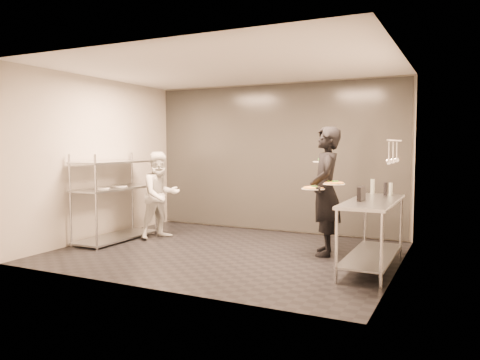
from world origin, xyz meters
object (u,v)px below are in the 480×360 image
at_px(salad_plate, 322,161).
at_px(bottle_green, 373,186).
at_px(prep_counter, 372,222).
at_px(chef, 160,195).
at_px(bottle_dark, 386,189).
at_px(pos_monitor, 361,194).
at_px(pizza_plate_near, 313,188).
at_px(bottle_clear, 391,189).
at_px(pass_rack, 116,196).
at_px(waiter, 325,191).
at_px(pizza_plate_far, 334,183).

relative_size(salad_plate, bottle_green, 1.35).
xyz_separation_m(prep_counter, salad_plate, (-0.90, 0.76, 0.78)).
bearing_deg(chef, bottle_dark, -63.19).
bearing_deg(pos_monitor, chef, 173.60).
height_order(chef, pizza_plate_near, chef).
bearing_deg(bottle_dark, pizza_plate_near, -158.65).
distance_m(pizza_plate_near, bottle_clear, 1.14).
height_order(pass_rack, salad_plate, pass_rack).
bearing_deg(bottle_clear, salad_plate, -177.88).
height_order(pass_rack, bottle_green, pass_rack).
height_order(prep_counter, salad_plate, salad_plate).
bearing_deg(pos_monitor, bottle_green, 94.88).
bearing_deg(chef, bottle_green, -60.47).
bearing_deg(pizza_plate_near, pos_monitor, -27.99).
xyz_separation_m(waiter, bottle_dark, (0.84, 0.13, 0.06)).
bearing_deg(pizza_plate_far, salad_plate, 122.81).
bearing_deg(pizza_plate_near, salad_plate, 91.32).
height_order(waiter, salad_plate, waiter).
distance_m(pizza_plate_far, bottle_clear, 0.88).
height_order(prep_counter, pos_monitor, pos_monitor).
relative_size(pass_rack, salad_plate, 5.38).
relative_size(prep_counter, bottle_clear, 10.37).
distance_m(chef, pizza_plate_far, 3.16).
bearing_deg(salad_plate, pizza_plate_near, -88.68).
bearing_deg(bottle_green, pizza_plate_far, -130.86).
xyz_separation_m(pizza_plate_far, bottle_green, (0.45, 0.52, -0.07)).
distance_m(chef, pizza_plate_near, 2.86).
xyz_separation_m(prep_counter, pizza_plate_far, (-0.59, 0.28, 0.47)).
distance_m(chef, bottle_green, 3.61).
bearing_deg(salad_plate, pos_monitor, -49.19).
xyz_separation_m(prep_counter, bottle_clear, (0.11, 0.80, 0.38)).
height_order(chef, pizza_plate_far, chef).
bearing_deg(waiter, pizza_plate_far, 22.02).
height_order(pizza_plate_far, bottle_dark, pizza_plate_far).
bearing_deg(chef, pizza_plate_far, -69.14).
xyz_separation_m(pass_rack, bottle_dark, (4.39, 0.64, 0.25)).
height_order(waiter, chef, waiter).
distance_m(pos_monitor, bottle_clear, 0.97).
relative_size(waiter, bottle_dark, 10.10).
bearing_deg(pizza_plate_near, bottle_green, 35.67).
height_order(prep_counter, pizza_plate_far, pizza_plate_far).
distance_m(prep_counter, pizza_plate_near, 1.01).
bearing_deg(salad_plate, bottle_dark, -7.28).
height_order(waiter, bottle_clear, waiter).
bearing_deg(pass_rack, pizza_plate_far, 4.37).
distance_m(pass_rack, bottle_green, 4.27).
relative_size(pos_monitor, bottle_dark, 1.34).
xyz_separation_m(waiter, bottle_clear, (0.89, 0.29, 0.05)).
xyz_separation_m(pos_monitor, bottle_clear, (0.23, 0.94, -0.00)).
distance_m(prep_counter, waiter, 0.99).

